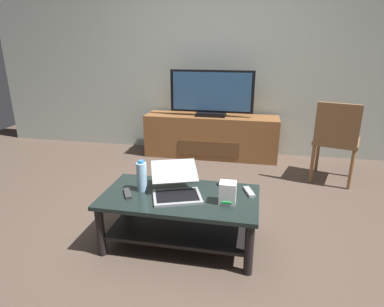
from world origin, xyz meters
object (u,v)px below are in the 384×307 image
Objects in this scene: router_box at (228,193)px; cell_phone at (224,187)px; dining_chair at (336,138)px; soundbar_remote at (128,193)px; media_cabinet at (211,136)px; television at (212,94)px; water_bottle_near at (142,176)px; coffee_table at (180,210)px; tv_remote at (249,192)px; laptop at (176,186)px.

cell_phone is (-0.05, 0.25, -0.07)m from router_box.
soundbar_remote is (-1.71, -1.51, -0.09)m from dining_chair.
media_cabinet is 1.54m from dining_chair.
dining_chair reaches higher than media_cabinet.
television is 1.20× the size of dining_chair.
media_cabinet is 2.12m from soundbar_remote.
water_bottle_near is (-1.63, -1.42, 0.01)m from dining_chair.
media_cabinet is at bearing 53.46° from soundbar_remote.
coffee_table is at bearing -88.00° from media_cabinet.
dining_chair is at bearing 37.60° from tv_remote.
laptop is (0.04, -2.01, 0.18)m from media_cabinet.
tv_remote is (0.49, 0.13, 0.13)m from coffee_table.
television is at bearing 53.38° from soundbar_remote.
tv_remote reaches higher than coffee_table.
cell_phone is at bearing -6.54° from soundbar_remote.
cell_phone is 0.88× the size of tv_remote.
dining_chair is 5.74× the size of router_box.
media_cabinet reaches higher than tv_remote.
soundbar_remote is at bearing -165.67° from laptop.
cell_phone is at bearing 33.73° from coffee_table.
soundbar_remote is (-0.37, -0.07, 0.13)m from coffee_table.
water_bottle_near reaches higher than tv_remote.
cell_phone is (0.33, 0.18, -0.06)m from laptop.
coffee_table is 1.98m from dining_chair.
media_cabinet is 10.71× the size of soundbar_remote.
dining_chair is at bearing 41.06° from water_bottle_near.
media_cabinet is 2.03m from water_bottle_near.
tv_remote is (0.56, -1.87, -0.42)m from television.
television is at bearing 87.08° from tv_remote.
soundbar_remote is (-0.67, -0.27, 0.01)m from cell_phone.
soundbar_remote is (-0.34, -0.09, -0.05)m from laptop.
router_box is 0.72m from soundbar_remote.
soundbar_remote is (-0.30, -2.08, -0.42)m from television.
dining_chair is at bearing 47.26° from coffee_table.
soundbar_remote is at bearing -138.47° from dining_chair.
router_box is at bearing -78.63° from media_cabinet.
router_box is (0.38, -0.07, 0.02)m from laptop.
dining_chair is at bearing 13.19° from soundbar_remote.
water_bottle_near reaches higher than laptop.
water_bottle_near is 1.47× the size of soundbar_remote.
tv_remote is (-0.84, -1.31, -0.09)m from dining_chair.
dining_chair is 6.28× the size of cell_phone.
cell_phone is at bearing 100.69° from router_box.
cell_phone is at bearing 141.20° from tv_remote.
dining_chair reaches higher than laptop.
laptop is 3.19× the size of soundbar_remote.
media_cabinet is at bearing 101.37° from router_box.
cell_phone is (-1.03, -1.24, -0.10)m from dining_chair.
laptop is at bearing -88.93° from media_cabinet.
dining_chair is at bearing 56.61° from router_box.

